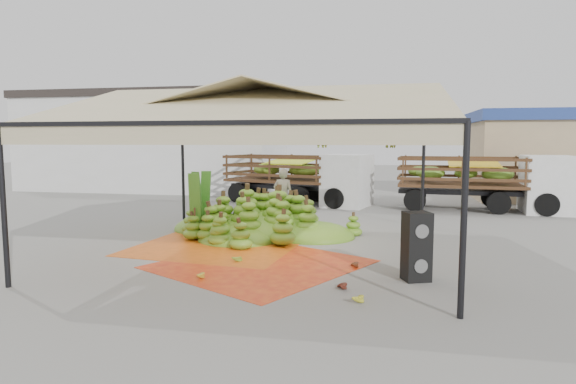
% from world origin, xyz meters
% --- Properties ---
extents(ground, '(90.00, 90.00, 0.00)m').
position_xyz_m(ground, '(0.00, 0.00, 0.00)').
color(ground, slate).
rests_on(ground, ground).
extents(canopy_tent, '(8.10, 8.10, 4.00)m').
position_xyz_m(canopy_tent, '(0.00, 0.00, 3.30)').
color(canopy_tent, black).
rests_on(canopy_tent, ground).
extents(building_white, '(14.30, 6.30, 5.40)m').
position_xyz_m(building_white, '(-10.00, 14.00, 2.71)').
color(building_white, silver).
rests_on(building_white, ground).
extents(building_tan, '(6.30, 5.30, 4.10)m').
position_xyz_m(building_tan, '(10.00, 13.00, 2.07)').
color(building_tan, tan).
rests_on(building_tan, ground).
extents(tarp_left, '(4.40, 4.23, 0.01)m').
position_xyz_m(tarp_left, '(-1.40, 0.21, 0.01)').
color(tarp_left, '#E15D15').
rests_on(tarp_left, ground).
extents(tarp_right, '(5.19, 5.27, 0.01)m').
position_xyz_m(tarp_right, '(0.18, -1.45, 0.01)').
color(tarp_right, '#DC5414').
rests_on(tarp_right, ground).
extents(banana_heap, '(5.94, 4.93, 1.25)m').
position_xyz_m(banana_heap, '(-0.63, 2.03, 0.62)').
color(banana_heap, '#4F841B').
rests_on(banana_heap, ground).
extents(hand_yellow_a, '(0.50, 0.44, 0.19)m').
position_xyz_m(hand_yellow_a, '(2.36, -3.55, 0.10)').
color(hand_yellow_a, gold).
rests_on(hand_yellow_a, ground).
extents(hand_yellow_b, '(0.46, 0.42, 0.18)m').
position_xyz_m(hand_yellow_b, '(-0.78, -2.77, 0.09)').
color(hand_yellow_b, '#AF8D23').
rests_on(hand_yellow_b, ground).
extents(hand_red_a, '(0.45, 0.39, 0.18)m').
position_xyz_m(hand_red_a, '(2.16, -1.33, 0.09)').
color(hand_red_a, '#572C13').
rests_on(hand_red_a, ground).
extents(hand_red_b, '(0.49, 0.44, 0.19)m').
position_xyz_m(hand_red_b, '(2.03, -2.94, 0.09)').
color(hand_red_b, '#5A2514').
rests_on(hand_red_b, ground).
extents(hand_green, '(0.48, 0.44, 0.17)m').
position_xyz_m(hand_green, '(-0.45, -1.28, 0.09)').
color(hand_green, '#4B7E1A').
rests_on(hand_green, ground).
extents(hanging_bunches, '(1.74, 0.24, 0.20)m').
position_xyz_m(hanging_bunches, '(2.18, -0.79, 2.62)').
color(hanging_bunches, '#4D7618').
rests_on(hanging_bunches, ground).
extents(speaker_stack, '(0.61, 0.57, 1.34)m').
position_xyz_m(speaker_stack, '(3.46, -2.05, 0.67)').
color(speaker_stack, black).
rests_on(speaker_stack, ground).
extents(banana_leaves, '(0.96, 1.36, 3.70)m').
position_xyz_m(banana_leaves, '(-2.26, 1.19, 0.00)').
color(banana_leaves, '#2A681B').
rests_on(banana_leaves, ground).
extents(vendor, '(0.70, 0.49, 1.83)m').
position_xyz_m(vendor, '(-0.43, 3.82, 0.92)').
color(vendor, gray).
rests_on(vendor, ground).
extents(truck_left, '(6.63, 3.69, 2.16)m').
position_xyz_m(truck_left, '(-0.68, 9.08, 1.33)').
color(truck_left, '#4F2B1A').
rests_on(truck_left, ground).
extents(truck_right, '(6.47, 2.65, 2.17)m').
position_xyz_m(truck_right, '(6.81, 8.35, 1.34)').
color(truck_right, '#522B1B').
rests_on(truck_right, ground).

